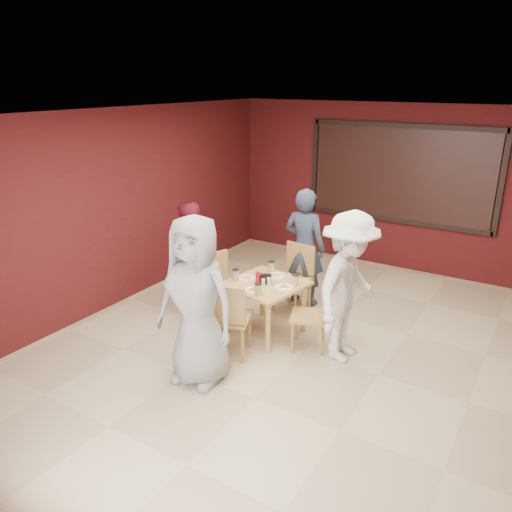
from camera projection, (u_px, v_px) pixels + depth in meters
The scene contains 11 objects.
floor at pixel (303, 352), 6.12m from camera, with size 7.00×7.00×0.00m, color #C4B488.
window_blinds at pixel (399, 174), 8.32m from camera, with size 3.00×0.02×1.50m, color black.
dining_table at pixel (265, 289), 6.38m from camera, with size 1.03×1.03×0.86m.
chair_front at pixel (229, 316), 5.83m from camera, with size 0.59×0.59×0.96m.
chair_back at pixel (295, 274), 7.10m from camera, with size 0.51×0.51×0.95m.
chair_left at pixel (219, 284), 6.76m from camera, with size 0.58×0.58×0.95m.
chair_right at pixel (315, 312), 6.04m from camera, with size 0.55×0.55×0.87m.
diner_front at pixel (196, 301), 5.26m from camera, with size 0.92×0.60×1.89m, color gray.
diner_back at pixel (305, 247), 7.19m from camera, with size 0.63×0.41×1.73m, color #2A354A.
diner_left at pixel (190, 257), 7.05m from camera, with size 0.76×0.59×1.56m, color maroon.
diner_right at pixel (348, 288), 5.72m from camera, with size 1.16×0.67×1.80m, color silver.
Camera 1 is at (2.35, -4.86, 3.17)m, focal length 35.00 mm.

